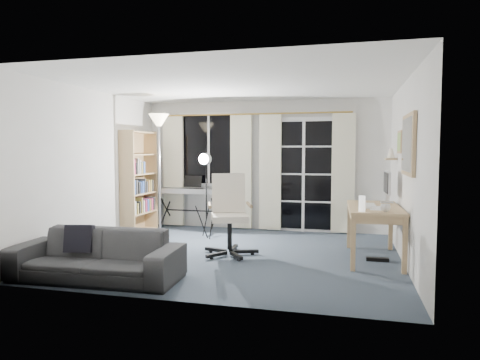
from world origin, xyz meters
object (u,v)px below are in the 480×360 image
object	(u,v)px
torchiere_lamp	(159,139)
keyboard_piano	(191,191)
bookshelf	(137,185)
monitor	(387,184)
studio_light	(205,169)
office_chair	(229,207)
desk	(374,213)
sofa	(96,247)
mug	(385,207)

from	to	relation	value
torchiere_lamp	keyboard_piano	size ratio (longest dim) A/B	1.61
bookshelf	monitor	bearing A→B (deg)	-3.96
bookshelf	studio_light	bearing A→B (deg)	-3.75
bookshelf	office_chair	size ratio (longest dim) A/B	1.59
torchiere_lamp	office_chair	size ratio (longest dim) A/B	1.81
keyboard_piano	monitor	distance (m)	3.58
office_chair	desk	size ratio (longest dim) A/B	0.83
sofa	keyboard_piano	bearing A→B (deg)	88.69
desk	sofa	world-z (taller)	sofa
keyboard_piano	monitor	size ratio (longest dim) A/B	2.47
bookshelf	office_chair	bearing A→B (deg)	-25.46
keyboard_piano	sofa	world-z (taller)	keyboard_piano
studio_light	mug	bearing A→B (deg)	-19.10
mug	sofa	bearing A→B (deg)	-159.33
desk	mug	world-z (taller)	mug
monitor	office_chair	bearing A→B (deg)	-166.87
keyboard_piano	mug	xyz separation A→B (m)	(3.31, -2.02, 0.08)
keyboard_piano	sofa	distance (m)	3.26
keyboard_piano	studio_light	bearing A→B (deg)	-54.46
monitor	sofa	bearing A→B (deg)	-148.76
desk	keyboard_piano	bearing A→B (deg)	152.78
studio_light	monitor	size ratio (longest dim) A/B	2.80
desk	torchiere_lamp	bearing A→B (deg)	169.08
studio_light	mug	xyz separation A→B (m)	(2.77, -1.28, -0.39)
bookshelf	keyboard_piano	distance (m)	1.01
bookshelf	office_chair	xyz separation A→B (m)	(2.00, -1.06, -0.19)
torchiere_lamp	mug	bearing A→B (deg)	-16.64
keyboard_piano	desk	xyz separation A→B (m)	(3.21, -1.52, -0.07)
studio_light	sofa	xyz separation A→B (m)	(-0.48, -2.50, -0.80)
bookshelf	sofa	world-z (taller)	bookshelf
sofa	torchiere_lamp	bearing A→B (deg)	93.83
office_chair	mug	distance (m)	2.14
bookshelf	studio_light	world-z (taller)	bookshelf
keyboard_piano	office_chair	xyz separation A→B (m)	(1.20, -1.66, -0.03)
office_chair	mug	xyz separation A→B (m)	(2.10, -0.36, 0.11)
torchiere_lamp	mug	world-z (taller)	torchiere_lamp
mug	bookshelf	bearing A→B (deg)	160.91
bookshelf	keyboard_piano	xyz separation A→B (m)	(0.80, 0.60, -0.16)
bookshelf	mug	size ratio (longest dim) A/B	15.33
keyboard_piano	monitor	world-z (taller)	monitor
desk	monitor	world-z (taller)	monitor
mug	studio_light	bearing A→B (deg)	155.26
bookshelf	torchiere_lamp	xyz separation A→B (m)	(0.61, -0.38, 0.81)
mug	sofa	world-z (taller)	mug
studio_light	mug	distance (m)	3.07
bookshelf	studio_light	distance (m)	1.38
bookshelf	desk	world-z (taller)	bookshelf
monitor	torchiere_lamp	bearing A→B (deg)	176.69
sofa	monitor	bearing A→B (deg)	30.65
monitor	sofa	size ratio (longest dim) A/B	0.27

